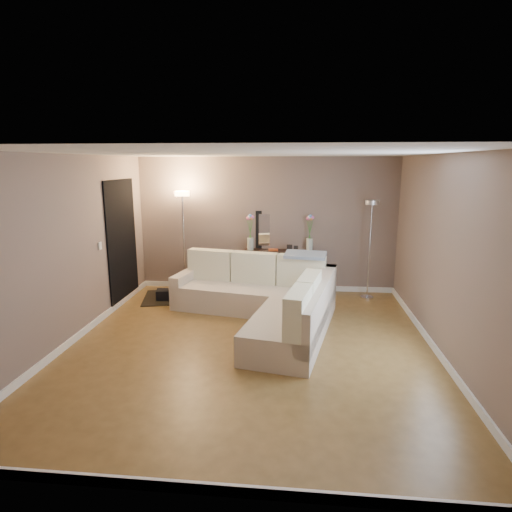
# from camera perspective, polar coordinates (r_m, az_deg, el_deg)

# --- Properties ---
(floor) EXTENTS (5.00, 5.50, 0.01)m
(floor) POSITION_cam_1_polar(r_m,az_deg,el_deg) (6.06, -0.78, -11.91)
(floor) COLOR brown
(floor) RESTS_ON ground
(ceiling) EXTENTS (5.00, 5.50, 0.01)m
(ceiling) POSITION_cam_1_polar(r_m,az_deg,el_deg) (5.52, -0.86, 13.62)
(ceiling) COLOR white
(ceiling) RESTS_ON ground
(wall_back) EXTENTS (5.00, 0.02, 2.60)m
(wall_back) POSITION_cam_1_polar(r_m,az_deg,el_deg) (8.35, 1.35, 4.19)
(wall_back) COLOR #78665C
(wall_back) RESTS_ON ground
(wall_front) EXTENTS (5.00, 0.02, 2.60)m
(wall_front) POSITION_cam_1_polar(r_m,az_deg,el_deg) (3.04, -6.87, -10.61)
(wall_front) COLOR #78665C
(wall_front) RESTS_ON ground
(wall_left) EXTENTS (0.02, 5.50, 2.60)m
(wall_left) POSITION_cam_1_polar(r_m,az_deg,el_deg) (6.43, -23.63, 0.71)
(wall_left) COLOR #78665C
(wall_left) RESTS_ON ground
(wall_right) EXTENTS (0.02, 5.50, 2.60)m
(wall_right) POSITION_cam_1_polar(r_m,az_deg,el_deg) (5.92, 24.11, -0.27)
(wall_right) COLOR #78665C
(wall_right) RESTS_ON ground
(baseboard_back) EXTENTS (5.00, 0.03, 0.10)m
(baseboard_back) POSITION_cam_1_polar(r_m,az_deg,el_deg) (8.60, 1.30, -4.11)
(baseboard_back) COLOR white
(baseboard_back) RESTS_ON ground
(baseboard_front) EXTENTS (5.00, 0.03, 0.10)m
(baseboard_front) POSITION_cam_1_polar(r_m,az_deg,el_deg) (3.72, -6.21, -28.47)
(baseboard_front) COLOR white
(baseboard_front) RESTS_ON ground
(baseboard_left) EXTENTS (0.03, 5.50, 0.10)m
(baseboard_left) POSITION_cam_1_polar(r_m,az_deg,el_deg) (6.76, -22.52, -9.73)
(baseboard_left) COLOR white
(baseboard_left) RESTS_ON ground
(baseboard_right) EXTENTS (0.03, 5.50, 0.10)m
(baseboard_right) POSITION_cam_1_polar(r_m,az_deg,el_deg) (6.28, 22.88, -11.47)
(baseboard_right) COLOR white
(baseboard_right) RESTS_ON ground
(doorway) EXTENTS (0.02, 1.20, 2.20)m
(doorway) POSITION_cam_1_polar(r_m,az_deg,el_deg) (7.95, -17.40, 1.76)
(doorway) COLOR black
(doorway) RESTS_ON ground
(switch_plate) EXTENTS (0.02, 0.08, 0.12)m
(switch_plate) POSITION_cam_1_polar(r_m,az_deg,el_deg) (7.17, -20.08, 1.29)
(switch_plate) COLOR white
(switch_plate) RESTS_ON ground
(sectional_sofa) EXTENTS (2.84, 3.07, 0.95)m
(sectional_sofa) POSITION_cam_1_polar(r_m,az_deg,el_deg) (6.87, 1.45, -5.71)
(sectional_sofa) COLOR beige
(sectional_sofa) RESTS_ON floor
(throw_blanket) EXTENTS (0.73, 0.49, 0.09)m
(throw_blanket) POSITION_cam_1_polar(r_m,az_deg,el_deg) (7.23, 6.60, 0.16)
(throw_blanket) COLOR #8090A5
(throw_blanket) RESTS_ON sectional_sofa
(console_table) EXTENTS (1.36, 0.43, 0.83)m
(console_table) POSITION_cam_1_polar(r_m,az_deg,el_deg) (8.35, 2.57, -1.64)
(console_table) COLOR black
(console_table) RESTS_ON floor
(leaning_mirror) EXTENTS (0.95, 0.09, 0.75)m
(leaning_mirror) POSITION_cam_1_polar(r_m,az_deg,el_deg) (8.38, 3.21, 3.50)
(leaning_mirror) COLOR black
(leaning_mirror) RESTS_ON console_table
(table_decor) EXTENTS (0.57, 0.13, 0.13)m
(table_decor) POSITION_cam_1_polar(r_m,az_deg,el_deg) (8.23, 3.16, 0.88)
(table_decor) COLOR #C14E22
(table_decor) RESTS_ON console_table
(flower_vase_left) EXTENTS (0.16, 0.13, 0.71)m
(flower_vase_left) POSITION_cam_1_polar(r_m,az_deg,el_deg) (8.24, -0.77, 2.79)
(flower_vase_left) COLOR silver
(flower_vase_left) RESTS_ON console_table
(flower_vase_right) EXTENTS (0.16, 0.13, 0.71)m
(flower_vase_right) POSITION_cam_1_polar(r_m,az_deg,el_deg) (8.24, 7.17, 2.70)
(flower_vase_right) COLOR silver
(flower_vase_right) RESTS_ON console_table
(floor_lamp_lit) EXTENTS (0.33, 0.33, 1.96)m
(floor_lamp_lit) POSITION_cam_1_polar(r_m,az_deg,el_deg) (8.27, -9.70, 4.53)
(floor_lamp_lit) COLOR silver
(floor_lamp_lit) RESTS_ON floor
(floor_lamp_unlit) EXTENTS (0.33, 0.33, 1.83)m
(floor_lamp_unlit) POSITION_cam_1_polar(r_m,az_deg,el_deg) (8.03, 15.04, 3.39)
(floor_lamp_unlit) COLOR silver
(floor_lamp_unlit) RESTS_ON floor
(charcoal_rug) EXTENTS (1.45, 1.21, 0.02)m
(charcoal_rug) POSITION_cam_1_polar(r_m,az_deg,el_deg) (8.21, -10.24, -5.40)
(charcoal_rug) COLOR black
(charcoal_rug) RESTS_ON floor
(black_bag) EXTENTS (0.41, 0.33, 0.23)m
(black_bag) POSITION_cam_1_polar(r_m,az_deg,el_deg) (8.11, -11.82, -5.20)
(black_bag) COLOR black
(black_bag) RESTS_ON charcoal_rug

